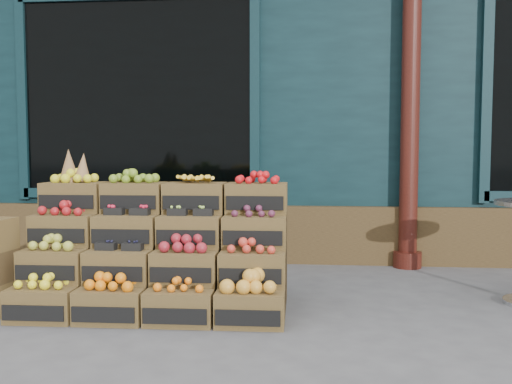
{
  "coord_description": "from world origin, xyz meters",
  "views": [
    {
      "loc": [
        0.23,
        -3.73,
        1.18
      ],
      "look_at": [
        -0.2,
        0.7,
        0.85
      ],
      "focal_mm": 40.0,
      "sensor_mm": 36.0,
      "label": 1
    }
  ],
  "objects": [
    {
      "name": "ground",
      "position": [
        0.0,
        0.0,
        0.0
      ],
      "size": [
        60.0,
        60.0,
        0.0
      ],
      "primitive_type": "plane",
      "color": "#4E4E51",
      "rests_on": "ground"
    },
    {
      "name": "shop_facade",
      "position": [
        0.0,
        5.11,
        2.4
      ],
      "size": [
        12.0,
        6.24,
        4.8
      ],
      "color": "black",
      "rests_on": "ground"
    },
    {
      "name": "crate_display",
      "position": [
        -0.91,
        0.4,
        0.37
      ],
      "size": [
        1.92,
        0.96,
        1.19
      ],
      "rotation": [
        0.0,
        0.0,
        0.02
      ],
      "color": "brown",
      "rests_on": "ground"
    },
    {
      "name": "shopkeeper",
      "position": [
        -2.0,
        2.76,
        0.92
      ],
      "size": [
        0.74,
        0.56,
        1.85
      ],
      "primitive_type": "imported",
      "rotation": [
        0.0,
        0.0,
        2.96
      ],
      "color": "#1E6C34",
      "rests_on": "ground"
    }
  ]
}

